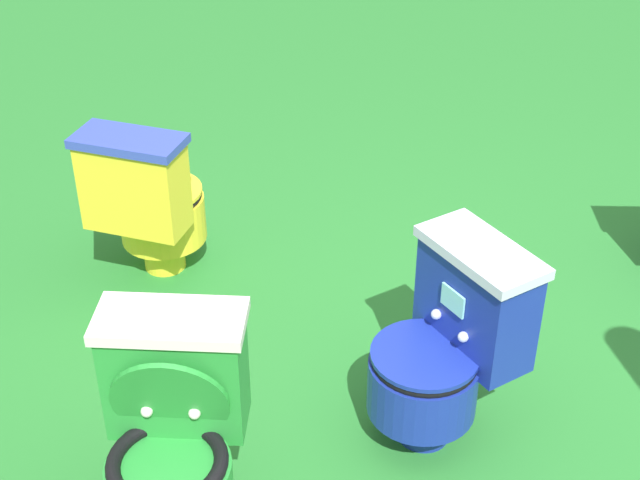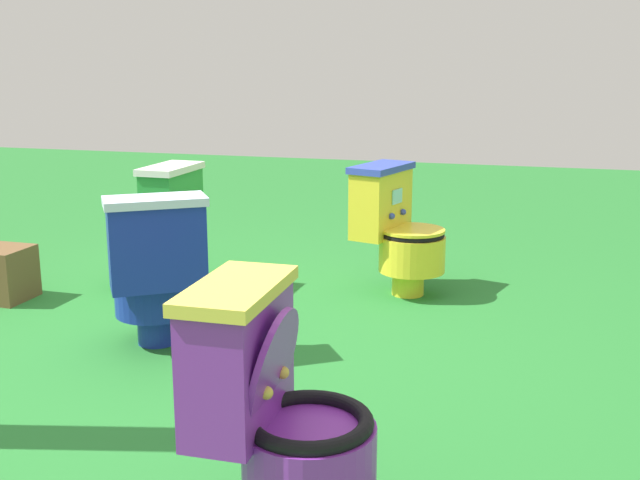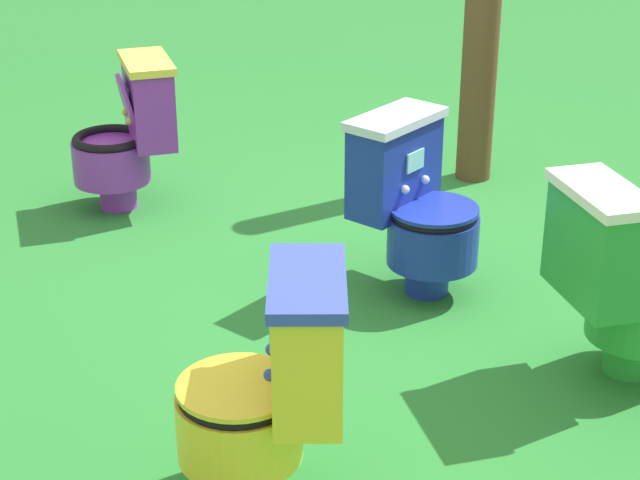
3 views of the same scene
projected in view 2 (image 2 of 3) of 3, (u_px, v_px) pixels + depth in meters
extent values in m
plane|color=#26752D|center=(142.00, 364.00, 3.43)|extent=(14.00, 14.00, 0.00)
cylinder|color=purple|center=(309.00, 459.00, 2.14)|extent=(0.37, 0.37, 0.20)
torus|color=black|center=(309.00, 422.00, 2.11)|extent=(0.36, 0.36, 0.04)
cylinder|color=#EACC4C|center=(309.00, 439.00, 2.13)|extent=(0.24, 0.24, 0.01)
cube|color=purple|center=(238.00, 361.00, 2.13)|extent=(0.41, 0.20, 0.37)
cube|color=#EACC4C|center=(236.00, 290.00, 2.08)|extent=(0.44, 0.22, 0.04)
cube|color=#8CE0E5|center=(273.00, 347.00, 2.09)|extent=(0.11, 0.01, 0.08)
cylinder|color=purple|center=(273.00, 370.00, 2.11)|extent=(0.35, 0.09, 0.35)
sphere|color=#EACC4C|center=(283.00, 373.00, 2.18)|extent=(0.04, 0.04, 0.04)
sphere|color=#EACC4C|center=(267.00, 393.00, 2.05)|extent=(0.04, 0.04, 0.04)
cylinder|color=green|center=(147.00, 277.00, 4.53)|extent=(0.18, 0.18, 0.14)
cylinder|color=green|center=(143.00, 248.00, 4.50)|extent=(0.38, 0.38, 0.20)
torus|color=black|center=(142.00, 229.00, 4.47)|extent=(0.36, 0.36, 0.04)
cylinder|color=white|center=(142.00, 238.00, 4.48)|extent=(0.25, 0.25, 0.01)
cube|color=green|center=(172.00, 205.00, 4.38)|extent=(0.41, 0.20, 0.37)
cube|color=white|center=(171.00, 169.00, 4.33)|extent=(0.44, 0.22, 0.04)
cube|color=#8CE0E5|center=(156.00, 195.00, 4.40)|extent=(0.11, 0.01, 0.08)
cylinder|color=green|center=(156.00, 206.00, 4.41)|extent=(0.35, 0.10, 0.35)
sphere|color=white|center=(150.00, 215.00, 4.36)|extent=(0.04, 0.04, 0.04)
sphere|color=white|center=(162.00, 210.00, 4.49)|extent=(0.04, 0.04, 0.04)
cylinder|color=#192D9E|center=(157.00, 328.00, 3.67)|extent=(0.25, 0.25, 0.14)
cylinder|color=#192D9E|center=(155.00, 292.00, 3.65)|extent=(0.51, 0.51, 0.20)
torus|color=black|center=(154.00, 269.00, 3.63)|extent=(0.49, 0.49, 0.04)
cylinder|color=silver|center=(154.00, 280.00, 3.64)|extent=(0.33, 0.33, 0.01)
cube|color=#192D9E|center=(157.00, 247.00, 3.41)|extent=(0.39, 0.45, 0.37)
cube|color=silver|center=(155.00, 201.00, 3.36)|extent=(0.42, 0.48, 0.04)
cube|color=#8CE0E5|center=(154.00, 231.00, 3.49)|extent=(0.07, 0.10, 0.08)
cylinder|color=#192D9E|center=(153.00, 265.00, 3.62)|extent=(0.50, 0.50, 0.02)
sphere|color=silver|center=(139.00, 254.00, 3.49)|extent=(0.04, 0.04, 0.04)
sphere|color=silver|center=(171.00, 251.00, 3.54)|extent=(0.04, 0.04, 0.04)
cylinder|color=yellow|center=(408.00, 282.00, 4.42)|extent=(0.22, 0.22, 0.14)
cylinder|color=yellow|center=(412.00, 254.00, 4.37)|extent=(0.46, 0.46, 0.20)
torus|color=black|center=(412.00, 234.00, 4.35)|extent=(0.44, 0.44, 0.04)
cylinder|color=#3347B2|center=(412.00, 243.00, 4.36)|extent=(0.30, 0.30, 0.01)
cube|color=yellow|center=(381.00, 203.00, 4.41)|extent=(0.45, 0.30, 0.37)
cube|color=#3347B2|center=(382.00, 168.00, 4.37)|extent=(0.48, 0.33, 0.04)
cube|color=#8CE0E5|center=(397.00, 196.00, 4.35)|extent=(0.11, 0.04, 0.08)
cylinder|color=yellow|center=(413.00, 230.00, 4.34)|extent=(0.45, 0.45, 0.02)
sphere|color=#3347B2|center=(403.00, 212.00, 4.43)|extent=(0.04, 0.04, 0.04)
sphere|color=#3347B2|center=(392.00, 216.00, 4.31)|extent=(0.04, 0.04, 0.04)
cube|color=brown|center=(0.00, 273.00, 4.32)|extent=(0.28, 0.32, 0.29)
cylinder|color=#B7B7BF|center=(151.00, 239.00, 5.30)|extent=(0.22, 0.22, 0.22)
ellipsoid|color=yellow|center=(149.00, 219.00, 5.26)|extent=(0.07, 0.05, 0.05)
ellipsoid|color=yellow|center=(152.00, 217.00, 5.32)|extent=(0.07, 0.05, 0.05)
ellipsoid|color=yellow|center=(145.00, 219.00, 5.25)|extent=(0.07, 0.05, 0.05)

